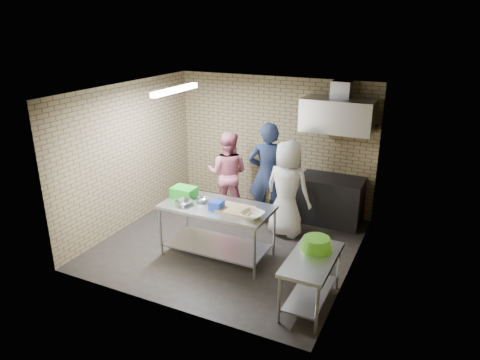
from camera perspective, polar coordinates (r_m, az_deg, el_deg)
name	(u,v)px	position (r m, az deg, el deg)	size (l,w,h in m)	color
floor	(230,243)	(7.87, -1.30, -8.23)	(4.20, 4.20, 0.00)	black
ceiling	(229,90)	(7.00, -1.48, 11.60)	(4.20, 4.20, 0.00)	black
back_wall	(273,143)	(9.07, 4.37, 4.84)	(4.20, 0.06, 2.70)	#93835C
front_wall	(159,218)	(5.74, -10.49, -4.85)	(4.20, 0.06, 2.70)	#93835C
left_wall	(129,156)	(8.44, -14.21, 3.09)	(0.06, 4.00, 2.70)	#93835C
right_wall	(356,192)	(6.69, 14.86, -1.50)	(0.06, 4.00, 2.70)	#93835C
prep_table	(217,231)	(7.31, -2.96, -6.61)	(1.81, 0.90, 0.90)	silver
side_counter	(311,281)	(6.23, 9.18, -12.88)	(0.60, 1.20, 0.75)	silver
stove	(330,200)	(8.67, 11.69, -2.58)	(1.20, 0.70, 0.90)	black
range_hood	(338,116)	(8.23, 12.60, 8.19)	(1.30, 0.60, 0.60)	silver
hood_duct	(342,89)	(8.29, 13.09, 11.41)	(0.35, 0.30, 0.30)	#A5A8AD
wall_shelf	(356,125)	(8.39, 14.81, 6.97)	(0.80, 0.20, 0.04)	#3F2B19
fluorescent_fixture	(175,90)	(7.51, -8.43, 11.52)	(0.10, 1.25, 0.08)	white
green_crate	(184,192)	(7.52, -7.30, -1.53)	(0.40, 0.30, 0.16)	green
blue_tub	(217,205)	(6.99, -3.07, -3.24)	(0.20, 0.20, 0.13)	blue
cutting_board	(236,209)	(6.95, -0.57, -3.82)	(0.55, 0.42, 0.03)	tan
mixing_bowl_a	(184,203)	(7.19, -7.31, -2.98)	(0.28, 0.28, 0.07)	silver
mixing_bowl_b	(202,200)	(7.28, -4.92, -2.56)	(0.22, 0.22, 0.07)	silver
ceramic_bowl	(252,215)	(6.70, 1.64, -4.54)	(0.35, 0.35, 0.09)	beige
green_basin	(317,243)	(6.21, 9.93, -8.11)	(0.46, 0.46, 0.17)	#59C626
bottle_red	(343,118)	(8.41, 13.20, 7.92)	(0.07, 0.07, 0.18)	#B22619
bottle_green	(364,120)	(8.34, 15.89, 7.47)	(0.06, 0.06, 0.15)	green
man_navy	(267,175)	(8.23, 3.57, 0.70)	(0.73, 0.48, 2.01)	#151A35
woman_pink	(228,173)	(8.73, -1.62, 0.86)	(0.83, 0.65, 1.71)	#DA738D
woman_white	(287,189)	(7.88, 6.18, -1.17)	(0.87, 0.57, 1.78)	silver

